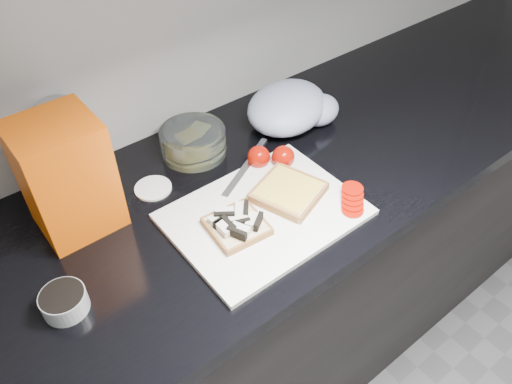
# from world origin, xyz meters

# --- Properties ---
(base_cabinet) EXTENTS (3.50, 0.60, 0.86)m
(base_cabinet) POSITION_xyz_m (0.00, 1.20, 0.43)
(base_cabinet) COLOR black
(base_cabinet) RESTS_ON ground
(countertop) EXTENTS (3.50, 0.64, 0.04)m
(countertop) POSITION_xyz_m (0.00, 1.20, 0.88)
(countertop) COLOR black
(countertop) RESTS_ON base_cabinet
(cutting_board) EXTENTS (0.40, 0.30, 0.01)m
(cutting_board) POSITION_xyz_m (0.07, 1.09, 0.91)
(cutting_board) COLOR white
(cutting_board) RESTS_ON countertop
(bread_left) EXTENTS (0.13, 0.13, 0.04)m
(bread_left) POSITION_xyz_m (-0.01, 1.09, 0.92)
(bread_left) COLOR beige
(bread_left) RESTS_ON cutting_board
(bread_right) EXTENTS (0.18, 0.18, 0.02)m
(bread_right) POSITION_xyz_m (0.15, 1.10, 0.92)
(bread_right) COLOR beige
(bread_right) RESTS_ON cutting_board
(tomato_slices) EXTENTS (0.10, 0.10, 0.02)m
(tomato_slices) POSITION_xyz_m (0.24, 0.99, 0.92)
(tomato_slices) COLOR #960E03
(tomato_slices) RESTS_ON cutting_board
(knife) EXTENTS (0.21, 0.12, 0.01)m
(knife) POSITION_xyz_m (0.15, 1.24, 0.92)
(knife) COLOR #B2B2B6
(knife) RESTS_ON cutting_board
(seed_tub) EXTENTS (0.08, 0.08, 0.04)m
(seed_tub) POSITION_xyz_m (-0.36, 1.13, 0.92)
(seed_tub) COLOR #979C9C
(seed_tub) RESTS_ON countertop
(tub_lid) EXTENTS (0.11, 0.11, 0.01)m
(tub_lid) POSITION_xyz_m (-0.08, 1.31, 0.90)
(tub_lid) COLOR white
(tub_lid) RESTS_ON countertop
(glass_bowl) EXTENTS (0.16, 0.16, 0.07)m
(glass_bowl) POSITION_xyz_m (0.07, 1.37, 0.93)
(glass_bowl) COLOR silver
(glass_bowl) RESTS_ON countertop
(bread_bag) EXTENTS (0.16, 0.15, 0.25)m
(bread_bag) POSITION_xyz_m (-0.25, 1.32, 1.03)
(bread_bag) COLOR #DF4703
(bread_bag) RESTS_ON countertop
(steel_canister) EXTENTS (0.09, 0.09, 0.20)m
(steel_canister) POSITION_xyz_m (-0.20, 1.45, 1.00)
(steel_canister) COLOR #ACACB1
(steel_canister) RESTS_ON countertop
(grocery_bag) EXTENTS (0.29, 0.26, 0.11)m
(grocery_bag) POSITION_xyz_m (0.34, 1.31, 0.95)
(grocery_bag) COLOR #97A2BB
(grocery_bag) RESTS_ON countertop
(whole_tomatoes) EXTENTS (0.10, 0.09, 0.06)m
(whole_tomatoes) POSITION_xyz_m (0.19, 1.21, 0.93)
(whole_tomatoes) COLOR #960E03
(whole_tomatoes) RESTS_ON countertop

